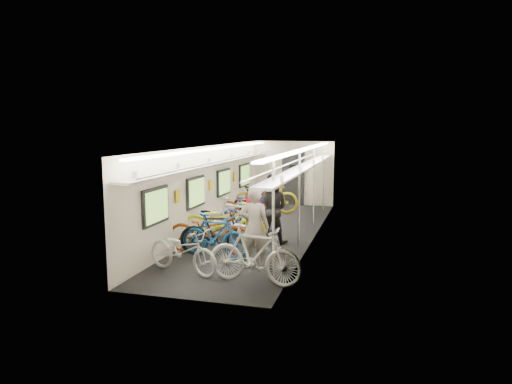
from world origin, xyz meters
The scene contains 16 objects.
train_car_shell centered at (-0.36, 0.71, 1.66)m, with size 10.00×10.00×10.00m.
bicycle_0 centered at (-0.64, -3.67, 0.46)m, with size 0.61×1.75×0.92m, color silver.
bicycle_1 centered at (-0.41, -2.46, 0.50)m, with size 0.47×1.65×0.99m, color #184D91.
bicycle_2 centered at (-0.61, -2.25, 0.54)m, with size 0.72×2.05×1.08m, color maroon.
bicycle_3 centered at (-0.43, -2.24, 0.52)m, with size 0.49×1.73×1.04m, color black.
bicycle_4 centered at (-0.58, -1.37, 0.57)m, with size 0.76×2.19×1.15m, color #D6E715.
bicycle_5 centered at (-0.52, -0.72, 0.55)m, with size 0.51×1.82×1.09m, color #B8B9BA.
bicycle_6 centered at (-0.46, 0.47, 0.46)m, with size 0.62×1.77×0.93m, color silver.
bicycle_7 centered at (-0.33, 0.13, 0.51)m, with size 0.48×1.69×1.02m, color navy.
bicycle_8 centered at (-0.71, 1.37, 0.50)m, with size 0.67×1.92×1.01m, color #8F320F.
bicycle_9 centered at (-0.56, 1.55, 0.55)m, with size 0.51×1.82×1.09m, color black.
bicycle_10 centered at (-0.57, 2.94, 0.58)m, with size 0.77×2.20×1.16m, color gold.
bicycle_11 centered at (0.93, -3.95, 0.56)m, with size 0.53×1.87×1.13m, color silver.
passenger_near centered at (0.66, -2.97, 0.86)m, with size 0.63×0.41×1.71m, color gray.
passenger_mid centered at (0.52, -0.83, 0.88)m, with size 0.85×0.67×1.76m, color black.
backpack centered at (0.53, -2.59, 1.28)m, with size 0.26×0.14×0.38m, color red.
Camera 1 is at (3.11, -11.86, 2.91)m, focal length 32.00 mm.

